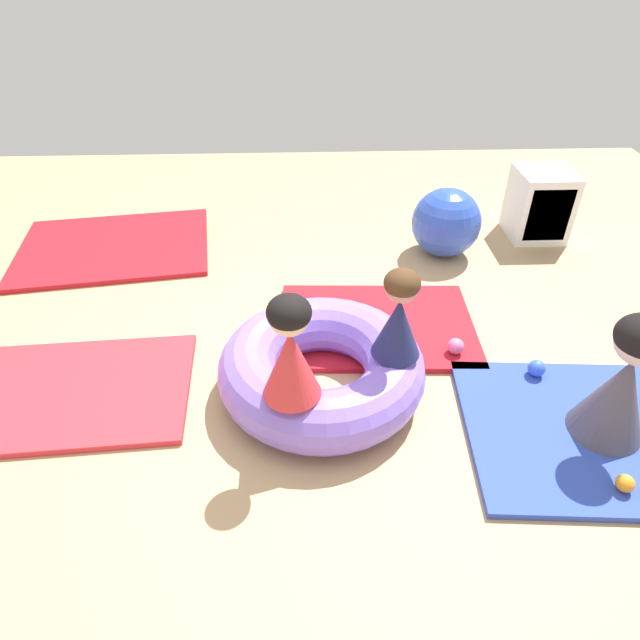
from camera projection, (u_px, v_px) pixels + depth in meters
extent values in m
plane|color=tan|center=(297.00, 393.00, 3.07)|extent=(8.00, 8.00, 0.00)
cube|color=#B21923|center=(376.00, 325.00, 3.55)|extent=(1.31, 0.96, 0.04)
cube|color=red|center=(34.00, 395.00, 3.03)|extent=(1.78, 0.98, 0.04)
cube|color=#B21923|center=(114.00, 247.00, 4.41)|extent=(1.64, 1.32, 0.04)
cube|color=#2D47B7|center=(601.00, 432.00, 2.81)|extent=(1.47, 1.14, 0.04)
torus|color=#8466E0|center=(321.00, 368.00, 2.99)|extent=(1.15, 1.15, 0.33)
cone|color=red|center=(291.00, 363.00, 2.49)|extent=(0.34, 0.34, 0.37)
sphere|color=beige|center=(289.00, 316.00, 2.33)|extent=(0.19, 0.19, 0.19)
ellipsoid|color=black|center=(289.00, 312.00, 2.32)|extent=(0.20, 0.20, 0.16)
cone|color=navy|center=(398.00, 327.00, 2.74)|extent=(0.36, 0.36, 0.34)
sphere|color=tan|center=(402.00, 286.00, 2.60)|extent=(0.17, 0.17, 0.17)
ellipsoid|color=#472D19|center=(402.00, 283.00, 2.59)|extent=(0.18, 0.18, 0.14)
cone|color=#4C4751|center=(617.00, 397.00, 2.65)|extent=(0.49, 0.49, 0.48)
sphere|color=pink|center=(456.00, 346.00, 3.27)|extent=(0.10, 0.10, 0.10)
sphere|color=blue|center=(537.00, 368.00, 3.11)|extent=(0.10, 0.10, 0.10)
sphere|color=orange|center=(625.00, 483.00, 2.48)|extent=(0.08, 0.08, 0.08)
sphere|color=blue|center=(446.00, 223.00, 4.21)|extent=(0.54, 0.54, 0.54)
cube|color=white|center=(539.00, 204.00, 4.46)|extent=(0.44, 0.44, 0.56)
cube|color=#2D2D33|center=(545.00, 210.00, 4.37)|extent=(0.34, 0.20, 0.44)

